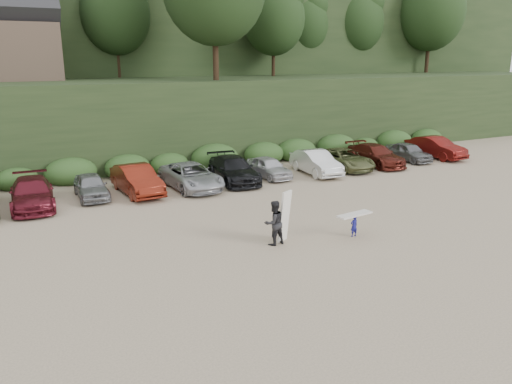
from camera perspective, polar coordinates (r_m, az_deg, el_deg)
ground at (r=23.02m, az=7.24°, el=-4.36°), size 120.00×120.00×0.00m
hillside_backdrop at (r=55.28m, az=-14.96°, el=18.40°), size 90.00×41.50×28.00m
parked_cars at (r=30.55m, az=-6.33°, el=2.05°), size 40.19×6.12×1.65m
child_surfer at (r=22.28m, az=11.16°, el=-3.26°), size 1.80×0.73×1.05m
adult_surfer at (r=20.91m, az=2.18°, el=-3.47°), size 1.42×0.85×2.25m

